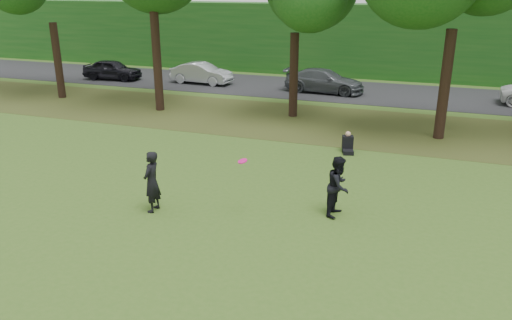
{
  "coord_description": "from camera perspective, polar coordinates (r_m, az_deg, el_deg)",
  "views": [
    {
      "loc": [
        3.41,
        -9.93,
        6.35
      ],
      "look_at": [
        -1.32,
        3.5,
        1.3
      ],
      "focal_mm": 35.0,
      "sensor_mm": 36.0,
      "label": 1
    }
  ],
  "objects": [
    {
      "name": "seated_person",
      "position": [
        20.16,
        10.44,
        1.76
      ],
      "size": [
        0.59,
        0.81,
        0.83
      ],
      "rotation": [
        0.0,
        0.0,
        0.28
      ],
      "color": "black",
      "rests_on": "ground"
    },
    {
      "name": "far_hedge",
      "position": [
        37.29,
        14.42,
        13.01
      ],
      "size": [
        70.0,
        3.0,
        5.0
      ],
      "primitive_type": "cube",
      "color": "#164E16",
      "rests_on": "ground"
    },
    {
      "name": "player_right",
      "position": [
        14.46,
        9.42,
        -2.96
      ],
      "size": [
        0.79,
        0.95,
        1.77
      ],
      "primitive_type": "imported",
      "rotation": [
        0.0,
        0.0,
        1.42
      ],
      "color": "black",
      "rests_on": "ground"
    },
    {
      "name": "ground",
      "position": [
        12.27,
        0.4,
        -11.64
      ],
      "size": [
        120.0,
        120.0,
        0.0
      ],
      "primitive_type": "plane",
      "color": "#38591C",
      "rests_on": "ground"
    },
    {
      "name": "player_left",
      "position": [
        14.79,
        -11.82,
        -2.45
      ],
      "size": [
        0.46,
        0.69,
        1.84
      ],
      "primitive_type": "imported",
      "rotation": [
        0.0,
        0.0,
        -1.54
      ],
      "color": "black",
      "rests_on": "ground"
    },
    {
      "name": "parked_cars",
      "position": [
        30.89,
        10.67,
        8.64
      ],
      "size": [
        36.31,
        2.99,
        1.41
      ],
      "color": "black",
      "rests_on": "street"
    },
    {
      "name": "street",
      "position": [
        31.76,
        12.95,
        7.52
      ],
      "size": [
        70.0,
        7.0,
        0.02
      ],
      "primitive_type": "cube",
      "color": "black",
      "rests_on": "ground"
    },
    {
      "name": "leaf_litter",
      "position": [
        24.04,
        10.57,
        3.88
      ],
      "size": [
        60.0,
        7.0,
        0.01
      ],
      "primitive_type": "cube",
      "color": "#4C441B",
      "rests_on": "ground"
    },
    {
      "name": "frisbee",
      "position": [
        13.86,
        -1.55,
        -0.12
      ],
      "size": [
        0.34,
        0.34,
        0.13
      ],
      "color": "#E3137E",
      "rests_on": "ground"
    }
  ]
}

